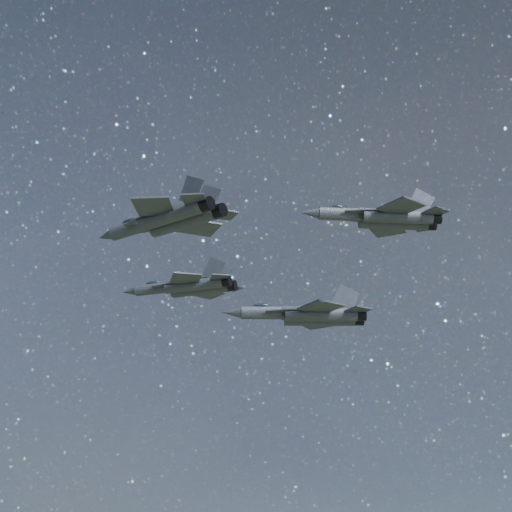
% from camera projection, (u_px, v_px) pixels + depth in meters
% --- Properties ---
extents(jet_lead, '(15.40, 10.96, 3.92)m').
position_uv_depth(jet_lead, '(188.00, 286.00, 94.90)').
color(jet_lead, '#333840').
extents(jet_left, '(19.05, 12.75, 4.82)m').
position_uv_depth(jet_left, '(308.00, 315.00, 99.76)').
color(jet_left, '#333840').
extents(jet_right, '(15.69, 10.54, 3.96)m').
position_uv_depth(jet_right, '(167.00, 219.00, 72.52)').
color(jet_right, '#333840').
extents(jet_slot, '(15.03, 9.89, 3.86)m').
position_uv_depth(jet_slot, '(384.00, 217.00, 81.23)').
color(jet_slot, '#333840').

